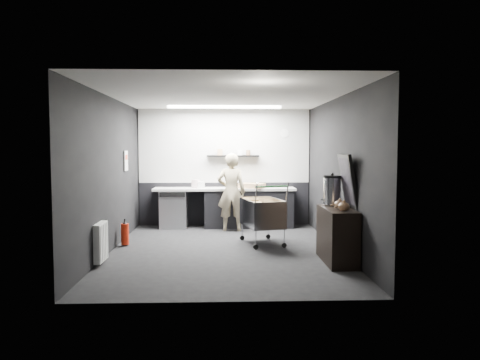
{
  "coord_description": "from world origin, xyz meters",
  "views": [
    {
      "loc": [
        -0.05,
        -8.15,
        1.82
      ],
      "look_at": [
        0.28,
        0.4,
        1.22
      ],
      "focal_mm": 35.0,
      "sensor_mm": 36.0,
      "label": 1
    }
  ],
  "objects": [
    {
      "name": "poster_red_band",
      "position": [
        -1.98,
        1.3,
        1.62
      ],
      "size": [
        0.02,
        0.22,
        0.1
      ],
      "primitive_type": "cube",
      "color": "red",
      "rests_on": "poster"
    },
    {
      "name": "dado_panel",
      "position": [
        0.0,
        2.73,
        0.5
      ],
      "size": [
        3.95,
        0.02,
        1.0
      ],
      "primitive_type": "cube",
      "color": "black",
      "rests_on": "wall_back"
    },
    {
      "name": "white_container",
      "position": [
        -0.53,
        2.37,
        0.97
      ],
      "size": [
        0.18,
        0.15,
        0.14
      ],
      "primitive_type": "cube",
      "rotation": [
        0.0,
        0.0,
        0.15
      ],
      "color": "white",
      "rests_on": "prep_counter"
    },
    {
      "name": "pink_tub",
      "position": [
        -0.65,
        2.42,
        0.99
      ],
      "size": [
        0.19,
        0.19,
        0.19
      ],
      "primitive_type": "cylinder",
      "color": "beige",
      "rests_on": "prep_counter"
    },
    {
      "name": "shopping_cart",
      "position": [
        0.7,
        0.55,
        0.55
      ],
      "size": [
        0.85,
        1.17,
        1.14
      ],
      "color": "silver",
      "rests_on": "floor"
    },
    {
      "name": "kitchen_wall_panel",
      "position": [
        0.0,
        2.73,
        1.85
      ],
      "size": [
        3.95,
        0.02,
        1.7
      ],
      "primitive_type": "cube",
      "color": "#B6B6B2",
      "rests_on": "wall_back"
    },
    {
      "name": "wall_front",
      "position": [
        0.0,
        -2.75,
        1.35
      ],
      "size": [
        5.5,
        0.0,
        5.5
      ],
      "primitive_type": "plane",
      "rotation": [
        -1.57,
        0.0,
        0.0
      ],
      "color": "black",
      "rests_on": "floor"
    },
    {
      "name": "radiator",
      "position": [
        -1.94,
        -0.9,
        0.35
      ],
      "size": [
        0.1,
        0.5,
        0.6
      ],
      "primitive_type": "cube",
      "color": "white",
      "rests_on": "wall_left"
    },
    {
      "name": "wall_clock",
      "position": [
        1.4,
        2.72,
        2.15
      ],
      "size": [
        0.2,
        0.03,
        0.2
      ],
      "primitive_type": "cylinder",
      "rotation": [
        1.57,
        0.0,
        0.0
      ],
      "color": "white",
      "rests_on": "wall_back"
    },
    {
      "name": "person",
      "position": [
        0.15,
        1.97,
        0.85
      ],
      "size": [
        0.65,
        0.45,
        1.7
      ],
      "primitive_type": "imported",
      "rotation": [
        0.0,
        0.0,
        3.07
      ],
      "color": "beige",
      "rests_on": "floor"
    },
    {
      "name": "floating_shelf",
      "position": [
        0.2,
        2.62,
        1.62
      ],
      "size": [
        1.2,
        0.22,
        0.04
      ],
      "primitive_type": "cube",
      "color": "black",
      "rests_on": "wall_back"
    },
    {
      "name": "fire_extinguisher",
      "position": [
        -1.85,
        0.47,
        0.23
      ],
      "size": [
        0.15,
        0.15,
        0.48
      ],
      "color": "red",
      "rests_on": "floor"
    },
    {
      "name": "wall_left",
      "position": [
        -2.0,
        0.0,
        1.35
      ],
      "size": [
        0.0,
        5.5,
        5.5
      ],
      "primitive_type": "plane",
      "rotation": [
        1.57,
        0.0,
        1.57
      ],
      "color": "black",
      "rests_on": "floor"
    },
    {
      "name": "cardboard_box",
      "position": [
        0.62,
        2.37,
        0.95
      ],
      "size": [
        0.65,
        0.57,
        0.11
      ],
      "primitive_type": "cube",
      "rotation": [
        0.0,
        0.0,
        -0.38
      ],
      "color": "tan",
      "rests_on": "prep_counter"
    },
    {
      "name": "ceiling_strip",
      "position": [
        0.0,
        1.85,
        2.67
      ],
      "size": [
        2.4,
        0.2,
        0.04
      ],
      "primitive_type": "cube",
      "color": "white",
      "rests_on": "ceiling"
    },
    {
      "name": "ceiling",
      "position": [
        0.0,
        0.0,
        2.7
      ],
      "size": [
        5.5,
        5.5,
        0.0
      ],
      "primitive_type": "plane",
      "rotation": [
        3.14,
        0.0,
        0.0
      ],
      "color": "silver",
      "rests_on": "wall_back"
    },
    {
      "name": "sideboard",
      "position": [
        1.78,
        -0.87,
        0.55
      ],
      "size": [
        0.49,
        1.15,
        1.72
      ],
      "color": "black",
      "rests_on": "floor"
    },
    {
      "name": "floor",
      "position": [
        0.0,
        0.0,
        0.0
      ],
      "size": [
        5.5,
        5.5,
        0.0
      ],
      "primitive_type": "plane",
      "color": "black",
      "rests_on": "ground"
    },
    {
      "name": "wall_back",
      "position": [
        0.0,
        2.75,
        1.35
      ],
      "size": [
        5.5,
        0.0,
        5.5
      ],
      "primitive_type": "plane",
      "rotation": [
        1.57,
        0.0,
        0.0
      ],
      "color": "black",
      "rests_on": "floor"
    },
    {
      "name": "poster",
      "position": [
        -1.98,
        1.3,
        1.55
      ],
      "size": [
        0.02,
        0.3,
        0.4
      ],
      "primitive_type": "cube",
      "color": "silver",
      "rests_on": "wall_left"
    },
    {
      "name": "wall_right",
      "position": [
        2.0,
        0.0,
        1.35
      ],
      "size": [
        0.0,
        5.5,
        5.5
      ],
      "primitive_type": "plane",
      "rotation": [
        1.57,
        0.0,
        -1.57
      ],
      "color": "black",
      "rests_on": "floor"
    },
    {
      "name": "prep_counter",
      "position": [
        0.14,
        2.42,
        0.46
      ],
      "size": [
        3.2,
        0.61,
        0.9
      ],
      "color": "black",
      "rests_on": "floor"
    }
  ]
}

